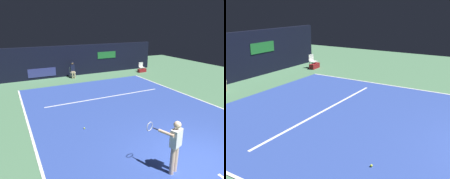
# 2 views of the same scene
# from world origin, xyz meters

# --- Properties ---
(ground_plane) EXTENTS (30.22, 30.22, 0.00)m
(ground_plane) POSITION_xyz_m (0.00, 5.04, 0.00)
(ground_plane) COLOR #4C7A56
(court_surface) EXTENTS (9.61, 12.09, 0.01)m
(court_surface) POSITION_xyz_m (0.00, 5.04, 0.01)
(court_surface) COLOR #2D479E
(court_surface) RESTS_ON ground
(line_sideline_left) EXTENTS (0.10, 12.09, 0.01)m
(line_sideline_left) POSITION_xyz_m (4.76, 5.04, 0.01)
(line_sideline_left) COLOR white
(line_sideline_left) RESTS_ON court_surface
(line_sideline_right) EXTENTS (0.10, 12.09, 0.01)m
(line_sideline_right) POSITION_xyz_m (-4.76, 5.04, 0.01)
(line_sideline_right) COLOR white
(line_sideline_right) RESTS_ON court_surface
(line_service) EXTENTS (7.50, 0.10, 0.01)m
(line_service) POSITION_xyz_m (0.00, 7.16, 0.01)
(line_service) COLOR white
(line_service) RESTS_ON court_surface
(line_centre_mark) EXTENTS (0.10, 0.30, 0.01)m
(line_centre_mark) POSITION_xyz_m (0.00, -0.85, 0.01)
(line_centre_mark) COLOR white
(line_centre_mark) RESTS_ON court_surface
(back_wall) EXTENTS (15.57, 0.33, 2.60)m
(back_wall) POSITION_xyz_m (-0.00, 13.74, 1.30)
(back_wall) COLOR black
(back_wall) RESTS_ON ground
(tennis_player) EXTENTS (0.84, 0.92, 1.73)m
(tennis_player) POSITION_xyz_m (-1.18, 0.04, 0.99)
(tennis_player) COLOR beige
(tennis_player) RESTS_ON ground
(line_judge_on_chair) EXTENTS (0.48, 0.56, 1.32)m
(line_judge_on_chair) POSITION_xyz_m (-0.37, 12.89, 0.69)
(line_judge_on_chair) COLOR white
(line_judge_on_chair) RESTS_ON ground
(courtside_chair_near) EXTENTS (0.49, 0.47, 0.88)m
(courtside_chair_near) POSITION_xyz_m (6.07, 12.23, 0.50)
(courtside_chair_near) COLOR white
(courtside_chair_near) RESTS_ON ground
(tennis_ball) EXTENTS (0.07, 0.07, 0.07)m
(tennis_ball) POSITION_xyz_m (-2.63, 3.88, 0.05)
(tennis_ball) COLOR #CCE033
(tennis_ball) RESTS_ON court_surface
(equipment_bag) EXTENTS (0.87, 0.40, 0.32)m
(equipment_bag) POSITION_xyz_m (6.03, 12.05, 0.16)
(equipment_bag) COLOR maroon
(equipment_bag) RESTS_ON ground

